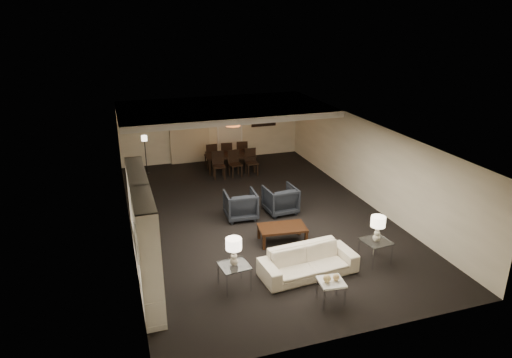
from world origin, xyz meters
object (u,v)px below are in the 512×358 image
Objects in this scene: armchair_left at (241,205)px; chair_nl at (219,166)px; vase_blue at (150,266)px; floor_lamp at (146,155)px; coffee_table at (282,234)px; vase_amber at (145,228)px; armchair_right at (280,200)px; side_table_left at (234,276)px; floor_speaker at (147,242)px; chair_fl at (211,155)px; chair_fr at (241,152)px; side_table_right at (375,251)px; marble_table at (331,292)px; dining_table at (231,163)px; sofa at (308,262)px; table_lamp_left at (234,252)px; table_lamp_right at (377,229)px; television at (143,228)px; chair_fm at (226,154)px; chair_nm at (235,164)px; chair_nr at (252,162)px; pendant_light at (233,122)px.

chair_nl reaches higher than armchair_left.
floor_lamp is (0.67, 8.49, -0.45)m from vase_blue.
vase_amber is (-3.43, -1.57, 1.44)m from coffee_table.
coffee_table is 1.34× the size of armchair_right.
vase_amber reaches higher than side_table_left.
floor_lamp reaches higher than floor_speaker.
chair_fl and chair_fr have the same top height.
coffee_table is at bearing 136.74° from side_table_right.
chair_fl is at bearing 92.55° from marble_table.
chair_nl is (0.20, 3.37, 0.07)m from armchair_left.
vase_amber is at bearing -103.24° from floor_speaker.
armchair_right is 4.78m from chair_fl.
chair_fr is (-0.90, 7.97, 0.19)m from side_table_right.
chair_fl is (-0.60, 0.65, 0.15)m from dining_table.
side_table_left is (-1.70, 0.00, -0.04)m from sofa.
vase_blue is at bearing -162.90° from table_lamp_left.
chair_fr is at bearing -96.28° from armchair_right.
chair_fl is (2.92, 6.30, -0.04)m from floor_speaker.
chair_fr reaches higher than dining_table.
table_lamp_right is (0.00, 0.00, 0.58)m from side_table_right.
table_lamp_left is (-2.30, -3.30, 0.46)m from armchair_right.
chair_fm is (3.60, 6.64, -0.58)m from television.
chair_nm is 0.60m from chair_nr.
dining_table is 1.27× the size of floor_lamp.
dining_table reaches higher than side_table_right.
table_lamp_left is 1.00× the size of table_lamp_right.
chair_fl is at bearing 0.19° from floor_lamp.
chair_fr is at bearing -32.30° from television.
vase_blue reaches higher than side_table_right.
side_table_right reaches higher than marble_table.
table_lamp_right is 6.85m from chair_nm.
armchair_left is (-0.60, 1.70, 0.19)m from coffee_table.
chair_fm is at bearing 115.02° from chair_nr.
sofa is 1.78m from table_lamp_right.
chair_nl is (1.30, 6.67, -0.39)m from table_lamp_left.
chair_nm is at bearing 102.71° from table_lamp_right.
pendant_light is 8.27m from vase_blue.
coffee_table is 4.04m from vase_amber.
chair_nr reaches higher than side_table_right.
chair_nr reaches higher than armchair_right.
chair_nr is at bearing 81.08° from coffee_table.
table_lamp_left reaches higher than sofa.
vase_amber is 0.13× the size of floor_lamp.
side_table_left is at bearing -111.79° from chair_nm.
vase_blue reaches higher than chair_fl.
chair_fr is at bearing 84.98° from marble_table.
table_lamp_left is 2.17m from television.
coffee_table is 1.81m from armchair_left.
chair_fm is (-1.50, 7.97, 0.19)m from side_table_right.
armchair_right is at bearing 108.43° from side_table_right.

